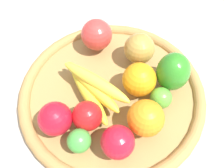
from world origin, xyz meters
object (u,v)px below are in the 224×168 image
orange_0 (139,79)px  banana_bunch (92,87)px  apple_2 (97,35)px  apple_1 (139,49)px  apple_0 (87,116)px  lime_1 (79,141)px  bell_pepper (173,72)px  apple_3 (55,119)px  apple_4 (118,142)px  lime_0 (161,98)px  orange_1 (146,118)px

orange_0 → banana_bunch: (-0.01, -0.11, -0.01)m
banana_bunch → apple_2: size_ratio=2.28×
apple_1 → apple_0: size_ratio=1.19×
lime_1 → banana_bunch: size_ratio=0.27×
bell_pepper → apple_0: (0.06, -0.21, -0.01)m
lime_1 → apple_3: (-0.05, -0.04, 0.01)m
apple_4 → lime_1: bearing=-107.0°
apple_4 → apple_2: apple_2 is taller
apple_0 → lime_0: bearing=94.1°
banana_bunch → lime_0: 0.16m
apple_2 → lime_1: bearing=-17.9°
apple_3 → apple_0: bearing=84.6°
lime_0 → bell_pepper: 0.07m
orange_0 → apple_1: 0.09m
lime_1 → orange_1: (-0.01, 0.14, 0.01)m
lime_0 → orange_1: (0.05, -0.05, 0.01)m
apple_1 → lime_0: bearing=4.8°
apple_1 → apple_2: (-0.07, -0.09, 0.00)m
apple_3 → bell_pepper: bearing=101.1°
banana_bunch → apple_0: size_ratio=2.84×
apple_3 → apple_2: (-0.21, 0.13, 0.00)m
banana_bunch → apple_1: size_ratio=2.39×
apple_3 → lime_1: bearing=37.6°
apple_1 → apple_0: bearing=-46.0°
banana_bunch → apple_2: 0.15m
lime_0 → bell_pepper: bearing=139.4°
lime_0 → apple_0: (0.01, -0.17, 0.01)m
orange_0 → orange_1: 0.09m
orange_1 → apple_0: size_ratio=1.20×
apple_2 → bell_pepper: bearing=42.9°
apple_0 → apple_3: bearing=-95.4°
orange_1 → apple_3: bearing=-102.5°
lime_1 → apple_3: bearing=-142.4°
lime_0 → apple_3: apple_3 is taller
apple_2 → apple_0: bearing=-15.6°
apple_4 → orange_1: (-0.03, 0.07, 0.00)m
apple_4 → lime_0: size_ratio=1.40×
apple_2 → apple_0: 0.22m
apple_1 → orange_1: orange_1 is taller
banana_bunch → lime_0: (0.06, 0.14, -0.00)m
banana_bunch → apple_3: 0.11m
orange_1 → lime_1: bearing=-84.9°
apple_4 → lime_0: (-0.08, 0.12, -0.01)m
orange_0 → bell_pepper: size_ratio=0.82×
lime_0 → apple_1: (-0.14, -0.01, 0.01)m
apple_2 → apple_0: size_ratio=1.25×
lime_1 → apple_2: bearing=162.1°
apple_0 → bell_pepper: bearing=106.0°
lime_1 → apple_3: apple_3 is taller
banana_bunch → apple_1: apple_1 is taller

